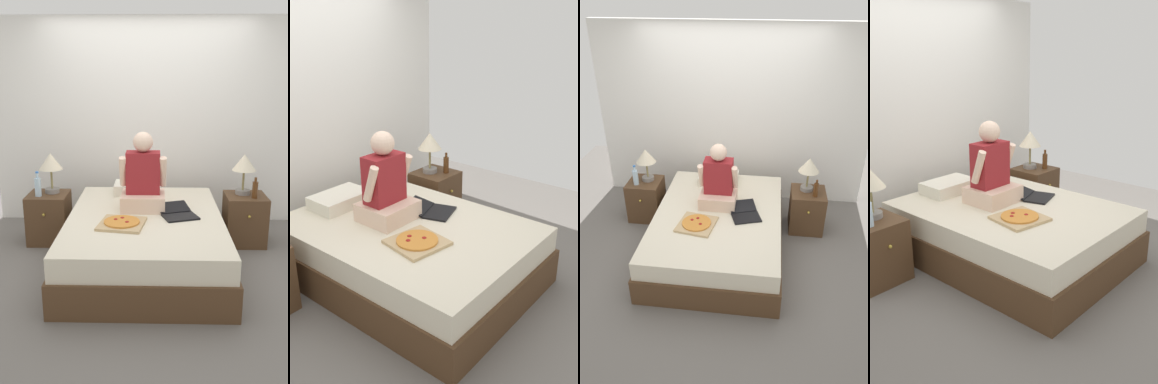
% 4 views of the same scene
% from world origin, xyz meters
% --- Properties ---
extents(ground_plane, '(5.84, 5.84, 0.00)m').
position_xyz_m(ground_plane, '(0.00, 0.00, 0.00)').
color(ground_plane, '#66605B').
extents(wall_back, '(3.84, 0.12, 2.50)m').
position_xyz_m(wall_back, '(0.00, 1.41, 1.25)').
color(wall_back, silver).
rests_on(wall_back, ground).
extents(bed, '(1.53, 2.10, 0.52)m').
position_xyz_m(bed, '(0.00, 0.00, 0.26)').
color(bed, '#4C331E').
rests_on(bed, ground).
extents(nightstand_left, '(0.44, 0.47, 0.56)m').
position_xyz_m(nightstand_left, '(-1.10, 0.59, 0.28)').
color(nightstand_left, '#4C331E').
rests_on(nightstand_left, ground).
extents(nightstand_right, '(0.44, 0.47, 0.56)m').
position_xyz_m(nightstand_right, '(1.10, 0.59, 0.28)').
color(nightstand_right, '#4C331E').
rests_on(nightstand_right, ground).
extents(lamp_on_right_nightstand, '(0.26, 0.26, 0.45)m').
position_xyz_m(lamp_on_right_nightstand, '(1.07, 0.64, 0.88)').
color(lamp_on_right_nightstand, gray).
rests_on(lamp_on_right_nightstand, nightstand_right).
extents(beer_bottle, '(0.06, 0.06, 0.23)m').
position_xyz_m(beer_bottle, '(1.17, 0.49, 0.65)').
color(beer_bottle, '#512D14').
rests_on(beer_bottle, nightstand_right).
extents(pillow, '(0.52, 0.34, 0.12)m').
position_xyz_m(pillow, '(-0.10, 0.77, 0.58)').
color(pillow, silver).
rests_on(pillow, bed).
extents(person_seated, '(0.47, 0.40, 0.78)m').
position_xyz_m(person_seated, '(-0.03, 0.23, 0.81)').
color(person_seated, beige).
rests_on(person_seated, bed).
extents(laptop, '(0.43, 0.49, 0.07)m').
position_xyz_m(laptop, '(0.32, -0.00, 0.54)').
color(laptop, black).
rests_on(laptop, bed).
extents(pizza_box, '(0.46, 0.46, 0.05)m').
position_xyz_m(pizza_box, '(-0.21, -0.28, 0.54)').
color(pizza_box, tan).
rests_on(pizza_box, bed).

